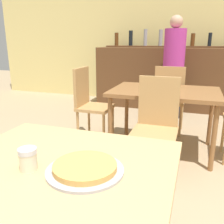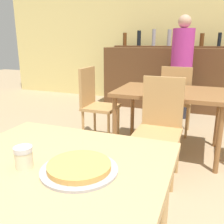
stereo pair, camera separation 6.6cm
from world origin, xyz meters
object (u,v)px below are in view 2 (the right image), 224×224
at_px(chair_far_side_left, 95,100).
at_px(cheese_shaker, 24,157).
at_px(chair_far_side_back, 176,97).
at_px(person_standing, 181,64).
at_px(pizza_tray, 79,168).
at_px(chair_far_side_front, 160,122).

relative_size(chair_far_side_left, cheese_shaker, 9.69).
relative_size(chair_far_side_back, chair_far_side_left, 1.00).
height_order(chair_far_side_back, person_standing, person_standing).
bearing_deg(pizza_tray, person_standing, 89.20).
bearing_deg(chair_far_side_front, cheese_shaker, -102.86).
relative_size(chair_far_side_front, pizza_tray, 2.88).
distance_m(chair_far_side_left, person_standing, 1.72).
xyz_separation_m(pizza_tray, cheese_shaker, (-0.23, -0.06, 0.03)).
xyz_separation_m(chair_far_side_front, person_standing, (-0.05, 2.00, 0.35)).
bearing_deg(cheese_shaker, person_standing, 85.33).
distance_m(chair_far_side_back, pizza_tray, 2.52).
bearing_deg(chair_far_side_back, chair_far_side_left, 31.61).
xyz_separation_m(chair_far_side_back, cheese_shaker, (-0.33, -2.56, 0.24)).
bearing_deg(pizza_tray, chair_far_side_back, 87.88).
bearing_deg(chair_far_side_back, pizza_tray, 87.88).
relative_size(chair_far_side_front, person_standing, 0.57).
height_order(pizza_tray, person_standing, person_standing).
bearing_deg(chair_far_side_left, cheese_shaker, -163.32).
bearing_deg(cheese_shaker, chair_far_side_left, 106.68).
height_order(chair_far_side_left, cheese_shaker, chair_far_side_left).
relative_size(chair_far_side_left, pizza_tray, 2.88).
distance_m(chair_far_side_back, person_standing, 0.94).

